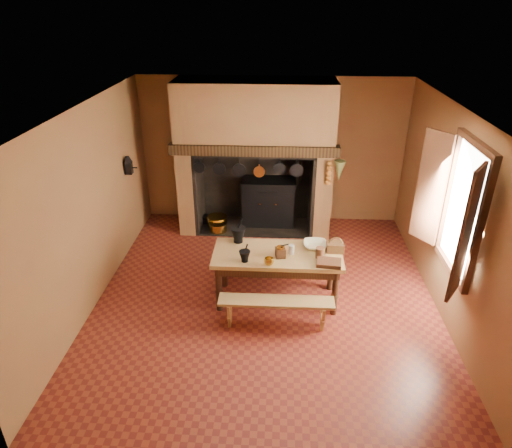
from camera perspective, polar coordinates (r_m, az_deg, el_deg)
The scene contains 28 objects.
floor at distance 7.00m, azimuth 1.26°, elevation -8.96°, with size 5.50×5.50×0.00m, color maroon.
ceiling at distance 5.83m, azimuth 1.54°, elevation 13.99°, with size 5.50×5.50×0.00m, color silver.
back_wall at distance 8.85m, azimuth 2.03°, elevation 9.07°, with size 5.00×0.02×2.80m, color brown.
wall_left at distance 6.83m, azimuth -20.07°, elevation 1.87°, with size 0.02×5.50×2.80m, color brown.
wall_right at distance 6.71m, azimuth 23.27°, elevation 0.81°, with size 0.02×5.50×2.80m, color brown.
wall_front at distance 3.98m, azimuth -0.07°, elevation -15.68°, with size 5.00×0.02×2.80m, color brown.
chimney_breast at distance 8.33m, azimuth -0.11°, elevation 10.89°, with size 2.95×0.96×2.80m.
iron_range at distance 8.90m, azimuth 1.61°, elevation 2.85°, with size 1.12×0.55×1.60m.
hearth_pans at distance 8.94m, azimuth -4.94°, elevation 0.12°, with size 0.51×0.62×0.20m.
hanging_pans at distance 7.99m, azimuth -0.60°, elevation 6.80°, with size 1.92×0.29×0.27m.
onion_string at distance 8.01m, azimuth 9.05°, elevation 6.28°, with size 0.12×0.10×0.46m, color #AC641F, non-canonical shape.
herb_bunch at distance 8.01m, azimuth 10.37°, elevation 6.56°, with size 0.20×0.20×0.35m, color #525829.
window at distance 6.19m, azimuth 23.56°, elevation 1.73°, with size 0.39×1.75×1.76m.
wall_coffee_mill at distance 8.10m, azimuth -15.70°, elevation 7.25°, with size 0.23×0.16×0.31m.
work_table at distance 6.58m, azimuth 2.69°, elevation -4.57°, with size 1.84×0.82×0.80m.
bench_front at distance 6.25m, azimuth 2.53°, elevation -10.29°, with size 1.55×0.27×0.44m.
bench_back at distance 7.28m, azimuth 2.71°, elevation -4.10°, with size 1.69×0.30×0.48m.
mortar_large at distance 6.73m, azimuth -2.25°, elevation -1.26°, with size 0.23×0.23×0.40m.
mortar_small at distance 6.27m, azimuth -1.43°, elevation -3.98°, with size 0.16×0.16×0.27m.
coffee_grinder at distance 6.38m, azimuth 3.07°, elevation -3.51°, with size 0.19×0.16×0.21m.
brass_mug_a at distance 6.45m, azimuth -1.18°, elevation -3.52°, with size 0.07×0.07×0.08m, color #B98B2A.
brass_mug_b at distance 6.51m, azimuth 3.01°, elevation -3.17°, with size 0.08×0.08×0.09m, color #B98B2A.
mixing_bowl at distance 6.67m, azimuth 7.39°, elevation -2.64°, with size 0.35×0.35×0.08m, color beige.
stoneware_crock at distance 6.42m, azimuth 8.00°, elevation -3.57°, with size 0.12×0.12×0.15m, color brown.
glass_jar at distance 6.47m, azimuth 4.44°, elevation -3.19°, with size 0.08×0.08×0.14m, color beige.
wicker_basket at distance 6.61m, azimuth 9.87°, elevation -2.80°, with size 0.25×0.18×0.24m.
wooden_tray at distance 6.30m, azimuth 9.09°, elevation -4.81°, with size 0.33×0.24×0.06m, color #3D2013.
brass_cup at distance 6.21m, azimuth 1.65°, elevation -4.70°, with size 0.13×0.13×0.10m, color #B98B2A.
Camera 1 is at (0.17, -5.68, 4.09)m, focal length 32.00 mm.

